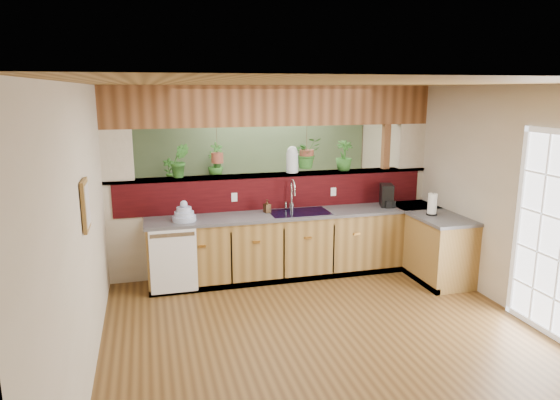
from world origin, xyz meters
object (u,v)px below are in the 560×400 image
object	(u,v)px
paper_towel	(432,205)
glass_jar	(292,159)
coffee_maker	(387,196)
shelving_console	(202,208)
soap_dispenser	(267,206)
faucet	(292,193)
dish_stack	(184,215)

from	to	relation	value
paper_towel	glass_jar	size ratio (longest dim) A/B	0.83
coffee_maker	shelving_console	bearing A→B (deg)	155.37
soap_dispenser	coffee_maker	distance (m)	1.75
faucet	coffee_maker	xyz separation A→B (m)	(1.38, -0.15, -0.09)
coffee_maker	paper_towel	xyz separation A→B (m)	(0.35, -0.62, -0.00)
faucet	soap_dispenser	xyz separation A→B (m)	(-0.37, -0.06, -0.14)
soap_dispenser	shelving_console	distance (m)	2.33
faucet	shelving_console	bearing A→B (deg)	115.88
paper_towel	glass_jar	world-z (taller)	glass_jar
dish_stack	soap_dispenser	world-z (taller)	dish_stack
dish_stack	coffee_maker	xyz separation A→B (m)	(2.88, 0.07, 0.06)
faucet	dish_stack	size ratio (longest dim) A/B	1.44
faucet	paper_towel	bearing A→B (deg)	-23.81
soap_dispenser	glass_jar	size ratio (longest dim) A/B	0.48
dish_stack	paper_towel	distance (m)	3.28
faucet	coffee_maker	bearing A→B (deg)	-6.07
glass_jar	paper_towel	bearing A→B (deg)	-30.46
glass_jar	shelving_console	size ratio (longest dim) A/B	0.24
glass_jar	shelving_console	xyz separation A→B (m)	(-1.09, 1.90, -1.08)
faucet	soap_dispenser	world-z (taller)	faucet
dish_stack	glass_jar	xyz separation A→B (m)	(1.56, 0.43, 0.60)
dish_stack	paper_towel	world-z (taller)	paper_towel
dish_stack	shelving_console	world-z (taller)	dish_stack
soap_dispenser	coffee_maker	world-z (taller)	coffee_maker
dish_stack	faucet	bearing A→B (deg)	8.14
faucet	glass_jar	world-z (taller)	glass_jar
faucet	glass_jar	distance (m)	0.50
glass_jar	shelving_console	world-z (taller)	glass_jar
dish_stack	soap_dispenser	size ratio (longest dim) A/B	1.68
glass_jar	shelving_console	bearing A→B (deg)	119.87
soap_dispenser	dish_stack	bearing A→B (deg)	-172.22
dish_stack	glass_jar	bearing A→B (deg)	15.40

